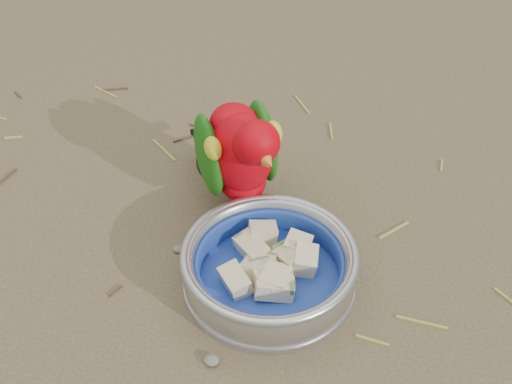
# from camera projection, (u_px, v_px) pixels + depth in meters

# --- Properties ---
(ground) EXTENTS (60.00, 60.00, 0.00)m
(ground) POSITION_uv_depth(u_px,v_px,m) (187.00, 271.00, 0.93)
(ground) COLOR brown
(food_bowl) EXTENTS (0.22, 0.22, 0.02)m
(food_bowl) POSITION_uv_depth(u_px,v_px,m) (269.00, 281.00, 0.91)
(food_bowl) COLOR #B2B2BA
(food_bowl) RESTS_ON ground
(bowl_wall) EXTENTS (0.22, 0.22, 0.04)m
(bowl_wall) POSITION_uv_depth(u_px,v_px,m) (270.00, 265.00, 0.89)
(bowl_wall) COLOR #B2B2BA
(bowl_wall) RESTS_ON food_bowl
(fruit_wedges) EXTENTS (0.13, 0.13, 0.03)m
(fruit_wedges) POSITION_uv_depth(u_px,v_px,m) (269.00, 269.00, 0.89)
(fruit_wedges) COLOR beige
(fruit_wedges) RESTS_ON food_bowl
(lory_parrot) EXTENTS (0.20, 0.25, 0.18)m
(lory_parrot) POSITION_uv_depth(u_px,v_px,m) (240.00, 161.00, 0.96)
(lory_parrot) COLOR #B2010B
(lory_parrot) RESTS_ON ground
(ground_debris) EXTENTS (0.90, 0.80, 0.01)m
(ground_debris) POSITION_uv_depth(u_px,v_px,m) (176.00, 261.00, 0.94)
(ground_debris) COLOR #A69A43
(ground_debris) RESTS_ON ground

